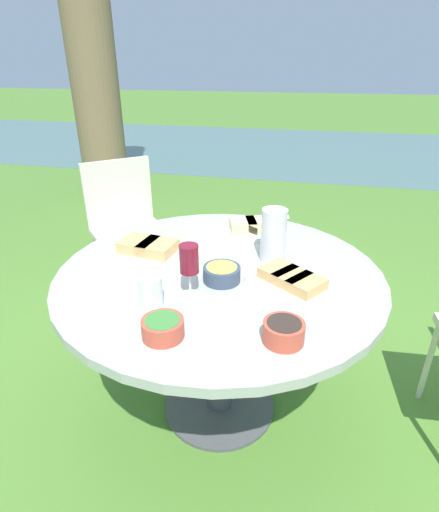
% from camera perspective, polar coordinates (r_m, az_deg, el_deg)
% --- Properties ---
extents(ground_plane, '(40.00, 40.00, 0.00)m').
position_cam_1_polar(ground_plane, '(1.99, -0.00, -20.54)').
color(ground_plane, '#4C7A2D').
extents(river_strip, '(40.00, 4.41, 0.01)m').
position_cam_1_polar(river_strip, '(7.59, 10.83, 14.81)').
color(river_strip, '#4C706B').
rests_on(river_strip, ground_plane).
extents(dining_table, '(1.25, 1.25, 0.72)m').
position_cam_1_polar(dining_table, '(1.60, -0.00, -5.35)').
color(dining_table, '#4C4C51').
rests_on(dining_table, ground_plane).
extents(chair_near_right, '(0.61, 0.61, 0.89)m').
position_cam_1_polar(chair_near_right, '(2.65, -13.18, 5.07)').
color(chair_near_right, beige).
rests_on(chair_near_right, ground_plane).
extents(water_pitcher, '(0.11, 0.10, 0.21)m').
position_cam_1_polar(water_pitcher, '(1.60, 7.73, 3.01)').
color(water_pitcher, silver).
rests_on(water_pitcher, dining_table).
extents(wine_glass, '(0.07, 0.07, 0.19)m').
position_cam_1_polar(wine_glass, '(1.33, -4.36, -0.70)').
color(wine_glass, silver).
rests_on(wine_glass, dining_table).
extents(platter_bread_main, '(0.41, 0.26, 0.07)m').
position_cam_1_polar(platter_bread_main, '(1.67, -9.47, 0.78)').
color(platter_bread_main, white).
rests_on(platter_bread_main, dining_table).
extents(platter_charcuterie, '(0.37, 0.28, 0.07)m').
position_cam_1_polar(platter_charcuterie, '(1.85, 4.00, 3.89)').
color(platter_charcuterie, white).
rests_on(platter_charcuterie, dining_table).
extents(platter_sandwich_side, '(0.34, 0.32, 0.06)m').
position_cam_1_polar(platter_sandwich_side, '(1.44, 10.24, -3.58)').
color(platter_sandwich_side, white).
rests_on(platter_sandwich_side, dining_table).
extents(bowl_fries, '(0.14, 0.14, 0.06)m').
position_cam_1_polar(bowl_fries, '(1.46, 0.32, -2.44)').
color(bowl_fries, '#334256').
rests_on(bowl_fries, dining_table).
extents(bowl_salad, '(0.13, 0.13, 0.06)m').
position_cam_1_polar(bowl_salad, '(1.19, -8.11, -10.01)').
color(bowl_salad, '#B74733').
rests_on(bowl_salad, dining_table).
extents(bowl_olives, '(0.12, 0.12, 0.06)m').
position_cam_1_polar(bowl_olives, '(1.18, 9.15, -10.50)').
color(bowl_olives, '#B74733').
rests_on(bowl_olives, dining_table).
extents(cup_water_near, '(0.08, 0.08, 0.10)m').
position_cam_1_polar(cup_water_near, '(1.34, -9.82, -4.91)').
color(cup_water_near, silver).
rests_on(cup_water_near, dining_table).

